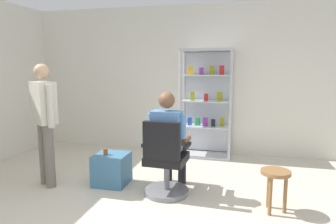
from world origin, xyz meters
TOP-DOWN VIEW (x-y plane):
  - back_wall at (0.00, 3.00)m, footprint 6.00×0.10m
  - display_cabinet_main at (0.40, 2.76)m, footprint 0.90×0.45m
  - office_chair at (0.11, 0.91)m, footprint 0.58×0.56m
  - seated_shopkeeper at (0.12, 1.07)m, footprint 0.50×0.58m
  - storage_crate at (-0.70, 1.11)m, footprint 0.44×0.43m
  - tea_glass at (-0.76, 1.06)m, footprint 0.06×0.06m
  - standing_customer at (-1.52, 0.87)m, footprint 0.45×0.38m
  - wooden_stool at (1.38, 0.78)m, footprint 0.32×0.32m

SIDE VIEW (x-z plane):
  - storage_crate at x=-0.70m, z-range 0.00..0.42m
  - wooden_stool at x=1.38m, z-range 0.14..0.61m
  - office_chair at x=0.11m, z-range -0.09..0.87m
  - tea_glass at x=-0.76m, z-range 0.42..0.51m
  - seated_shopkeeper at x=0.12m, z-range 0.07..1.36m
  - standing_customer at x=-1.52m, z-range 0.12..1.75m
  - display_cabinet_main at x=0.40m, z-range 0.01..1.91m
  - back_wall at x=0.00m, z-range 0.00..2.70m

